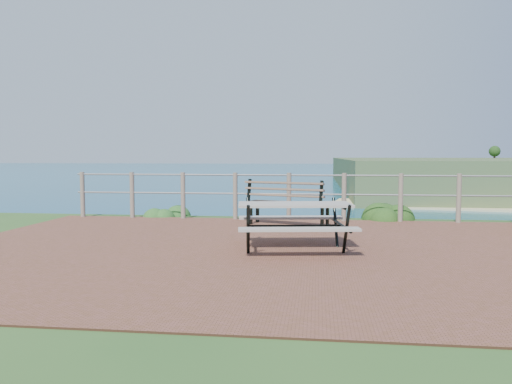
{
  "coord_description": "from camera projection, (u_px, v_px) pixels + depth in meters",
  "views": [
    {
      "loc": [
        0.6,
        -7.16,
        1.39
      ],
      "look_at": [
        -0.47,
        1.43,
        0.75
      ],
      "focal_mm": 35.0,
      "sensor_mm": 36.0,
      "label": 1
    }
  ],
  "objects": [
    {
      "name": "ground",
      "position": [
        276.0,
        251.0,
        7.26
      ],
      "size": [
        10.0,
        7.0,
        0.12
      ],
      "primitive_type": "cube",
      "color": "brown",
      "rests_on": "ground"
    },
    {
      "name": "ocean",
      "position": [
        316.0,
        159.0,
        205.22
      ],
      "size": [
        1200.0,
        1200.0,
        0.0
      ],
      "primitive_type": "plane",
      "color": "#14717D",
      "rests_on": "ground"
    },
    {
      "name": "safety_railing",
      "position": [
        289.0,
        194.0,
        10.54
      ],
      "size": [
        9.4,
        0.1,
        1.0
      ],
      "color": "#6B5B4C",
      "rests_on": "ground"
    },
    {
      "name": "picnic_table",
      "position": [
        294.0,
        221.0,
        7.19
      ],
      "size": [
        1.69,
        1.39,
        0.68
      ],
      "rotation": [
        0.0,
        0.0,
        0.15
      ],
      "color": "gray",
      "rests_on": "ground"
    },
    {
      "name": "park_bench",
      "position": [
        288.0,
        196.0,
        9.67
      ],
      "size": [
        1.65,
        0.92,
        0.91
      ],
      "rotation": [
        0.0,
        0.0,
        -0.34
      ],
      "color": "brown",
      "rests_on": "ground"
    },
    {
      "name": "shrub_lip_west",
      "position": [
        166.0,
        216.0,
        11.35
      ],
      "size": [
        0.75,
        0.75,
        0.48
      ],
      "primitive_type": "ellipsoid",
      "color": "#25501E",
      "rests_on": "ground"
    },
    {
      "name": "shrub_lip_east",
      "position": [
        390.0,
        220.0,
        10.73
      ],
      "size": [
        0.88,
        0.88,
        0.66
      ],
      "primitive_type": "ellipsoid",
      "color": "#173D12",
      "rests_on": "ground"
    }
  ]
}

